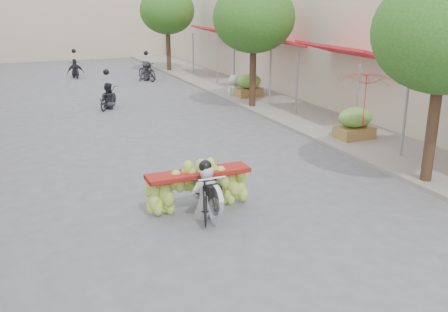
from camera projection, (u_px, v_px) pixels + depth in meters
The scene contains 14 objects.
sidewalk_right at pixel (274, 100), 23.04m from camera, with size 4.00×60.00×0.12m, color gray.
shophouse_row_right at pixel (380, 33), 23.16m from camera, with size 9.77×40.00×6.00m.
far_building at pixel (57, 12), 39.48m from camera, with size 20.00×6.00×7.00m, color #B6A990.
street_tree_near at pixel (445, 33), 11.68m from camera, with size 3.40×3.40×5.25m.
street_tree_mid at pixel (254, 18), 20.43m from camera, with size 3.40×3.40×5.25m.
street_tree_far at pixel (167, 11), 30.93m from camera, with size 3.40×3.40×5.25m.
produce_crate_mid at pixel (355, 121), 16.42m from camera, with size 1.20×0.88×1.16m.
produce_crate_far at pixel (249, 84), 23.42m from camera, with size 1.20×0.88×1.16m.
banana_motorbike at pixel (202, 183), 10.87m from camera, with size 2.34×1.91×2.22m.
market_umbrella at pixel (369, 71), 15.07m from camera, with size 2.12×2.12×1.72m.
pedestrian at pixel (234, 75), 23.84m from camera, with size 1.06×0.91×1.84m.
bg_motorbike_a at pixel (108, 92), 21.32m from camera, with size 1.37×1.72×1.95m.
bg_motorbike_b at pixel (147, 66), 28.45m from camera, with size 1.17×1.94×1.95m.
bg_motorbike_c at pixel (75, 64), 29.54m from camera, with size 0.97×1.58×1.95m.
Camera 1 is at (-4.10, -4.98, 4.59)m, focal length 40.00 mm.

